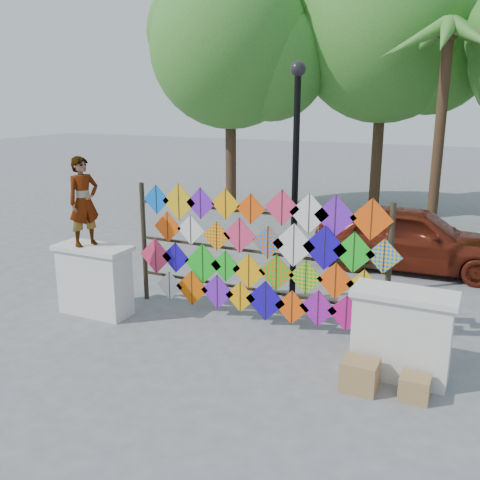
% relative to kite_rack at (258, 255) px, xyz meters
% --- Properties ---
extents(ground, '(80.00, 80.00, 0.00)m').
position_rel_kite_rack_xyz_m(ground, '(-0.12, -0.72, -1.22)').
color(ground, gray).
rests_on(ground, ground).
extents(parapet_left, '(1.40, 0.65, 1.28)m').
position_rel_kite_rack_xyz_m(parapet_left, '(-2.82, -0.92, -0.57)').
color(parapet_left, silver).
rests_on(parapet_left, ground).
extents(parapet_right, '(1.40, 0.65, 1.28)m').
position_rel_kite_rack_xyz_m(parapet_right, '(2.58, -0.92, -0.57)').
color(parapet_right, silver).
rests_on(parapet_right, ground).
extents(kite_rack, '(4.88, 0.24, 2.39)m').
position_rel_kite_rack_xyz_m(kite_rack, '(0.00, 0.00, 0.00)').
color(kite_rack, black).
rests_on(kite_rack, ground).
extents(tree_west, '(5.85, 5.20, 8.01)m').
position_rel_kite_rack_xyz_m(tree_west, '(-4.52, 8.30, 4.16)').
color(tree_west, '#4A351F').
rests_on(tree_west, ground).
extents(tree_mid, '(6.30, 5.60, 8.61)m').
position_rel_kite_rack_xyz_m(tree_mid, '(-0.01, 10.30, 4.56)').
color(tree_mid, '#4A351F').
rests_on(tree_mid, ground).
extents(palm_tree, '(3.62, 3.62, 5.83)m').
position_rel_kite_rack_xyz_m(palm_tree, '(2.08, 7.28, 3.74)').
color(palm_tree, '#4A351F').
rests_on(palm_tree, ground).
extents(vendor_woman, '(0.55, 0.67, 1.58)m').
position_rel_kite_rack_xyz_m(vendor_woman, '(-2.94, -0.92, 0.85)').
color(vendor_woman, '#99999E').
rests_on(vendor_woman, parapet_left).
extents(sedan, '(4.45, 1.98, 1.49)m').
position_rel_kite_rack_xyz_m(sedan, '(1.97, 4.27, -0.47)').
color(sedan, maroon).
rests_on(sedan, ground).
extents(lamppost, '(0.28, 0.28, 4.46)m').
position_rel_kite_rack_xyz_m(lamppost, '(0.18, 1.28, 1.48)').
color(lamppost, black).
rests_on(lamppost, ground).
extents(cardboard_box_near, '(0.47, 0.42, 0.42)m').
position_rel_kite_rack_xyz_m(cardboard_box_near, '(2.16, -1.50, -1.01)').
color(cardboard_box_near, tan).
rests_on(cardboard_box_near, ground).
extents(cardboard_box_far, '(0.38, 0.35, 0.32)m').
position_rel_kite_rack_xyz_m(cardboard_box_far, '(2.87, -1.43, -1.06)').
color(cardboard_box_far, tan).
rests_on(cardboard_box_far, ground).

